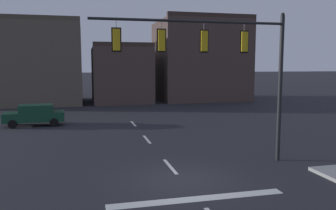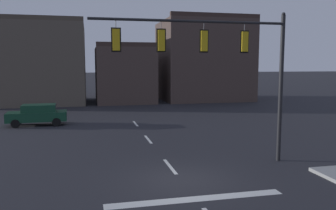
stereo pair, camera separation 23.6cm
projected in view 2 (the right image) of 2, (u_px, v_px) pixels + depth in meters
The scene contains 6 objects.
ground_plane at pixel (181, 180), 14.06m from camera, with size 400.00×400.00×0.00m, color #232328.
stop_bar_paint at pixel (196, 199), 12.13m from camera, with size 6.40×0.50×0.01m, color silver.
lane_centreline at pixel (170, 166), 16.00m from camera, with size 0.16×26.40×0.01m.
signal_mast_near_side at pixel (220, 55), 15.75m from camera, with size 9.04×0.40×7.10m.
car_lot_nearside at pixel (38, 114), 26.82m from camera, with size 4.52×2.06×1.61m.
building_row at pixel (120, 64), 44.02m from camera, with size 33.56×10.14×10.80m.
Camera 2 is at (-3.57, -13.15, 4.67)m, focal length 37.14 mm.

